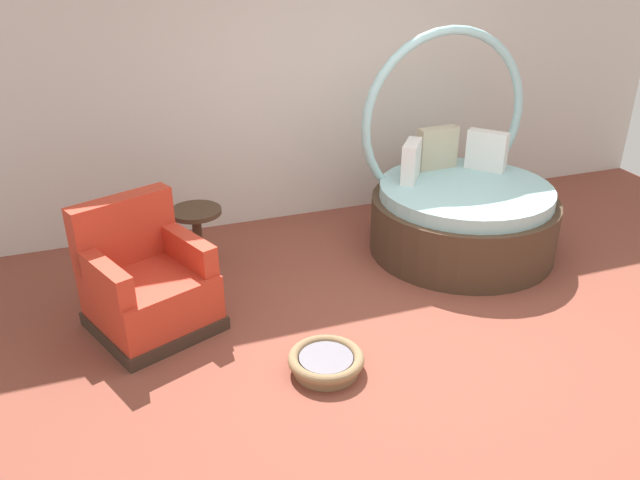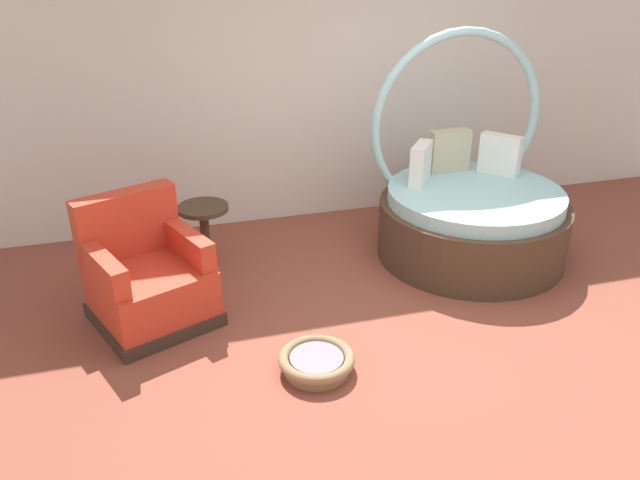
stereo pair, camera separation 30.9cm
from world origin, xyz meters
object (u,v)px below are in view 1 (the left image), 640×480
round_daybed (460,206)px  side_table (196,220)px  red_armchair (146,285)px  pet_basket (326,362)px

round_daybed → side_table: bearing=168.1°
round_daybed → red_armchair: size_ratio=1.85×
side_table → round_daybed: bearing=-11.9°
round_daybed → pet_basket: bearing=-143.6°
red_armchair → side_table: (0.51, 0.82, 0.10)m
red_armchair → pet_basket: (1.03, -0.97, -0.26)m
pet_basket → side_table: 1.90m
round_daybed → side_table: 2.35m
red_armchair → pet_basket: bearing=-43.2°
red_armchair → side_table: red_armchair is taller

